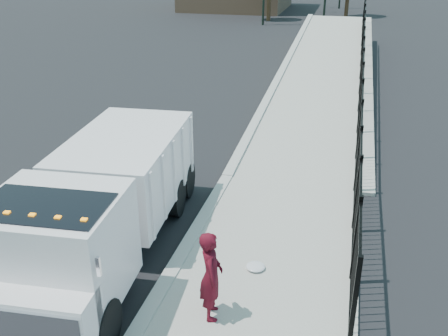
# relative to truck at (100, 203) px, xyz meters

# --- Properties ---
(ground) EXTENTS (120.00, 120.00, 0.00)m
(ground) POSITION_rel_truck_xyz_m (1.57, 0.47, -1.37)
(ground) COLOR black
(ground) RESTS_ON ground
(sidewalk) EXTENTS (3.55, 12.00, 0.12)m
(sidewalk) POSITION_rel_truck_xyz_m (3.50, -1.53, -1.31)
(sidewalk) COLOR #9E998E
(sidewalk) RESTS_ON ground
(curb) EXTENTS (0.30, 12.00, 0.16)m
(curb) POSITION_rel_truck_xyz_m (1.57, -1.53, -1.29)
(curb) COLOR #ADAAA3
(curb) RESTS_ON ground
(ramp) EXTENTS (3.95, 24.06, 3.19)m
(ramp) POSITION_rel_truck_xyz_m (3.70, 16.47, -1.37)
(ramp) COLOR #9E998E
(ramp) RESTS_ON ground
(iron_fence) EXTENTS (0.10, 28.00, 1.80)m
(iron_fence) POSITION_rel_truck_xyz_m (5.12, 12.47, -0.47)
(iron_fence) COLOR black
(iron_fence) RESTS_ON ground
(truck) EXTENTS (2.84, 7.28, 2.44)m
(truck) POSITION_rel_truck_xyz_m (0.00, 0.00, 0.00)
(truck) COLOR black
(truck) RESTS_ON ground
(worker) EXTENTS (0.57, 0.71, 1.70)m
(worker) POSITION_rel_truck_xyz_m (2.71, -1.26, -0.40)
(worker) COLOR #4E0915
(worker) RESTS_ON sidewalk
(debris) EXTENTS (0.40, 0.40, 0.10)m
(debris) POSITION_rel_truck_xyz_m (3.21, 0.30, -1.20)
(debris) COLOR silver
(debris) RESTS_ON sidewalk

